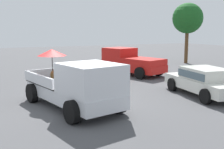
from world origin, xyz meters
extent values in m
plane|color=#4C4C4F|center=(0.00, 0.00, 0.00)|extent=(80.00, 80.00, 0.00)
cylinder|color=black|center=(1.52, 1.31, 0.40)|extent=(0.84, 0.43, 0.80)
cylinder|color=black|center=(1.91, -0.61, 0.40)|extent=(0.84, 0.43, 0.80)
cylinder|color=black|center=(-1.91, 0.61, 0.40)|extent=(0.84, 0.43, 0.80)
cylinder|color=black|center=(-1.52, -1.31, 0.40)|extent=(0.84, 0.43, 0.80)
cube|color=silver|center=(0.00, 0.00, 0.57)|extent=(5.26, 2.76, 0.50)
cube|color=silver|center=(1.37, 0.28, 1.36)|extent=(2.43, 2.24, 1.08)
cube|color=#4C606B|center=(2.35, 0.48, 1.56)|extent=(0.40, 1.70, 0.64)
cube|color=black|center=(-1.13, -0.23, 0.85)|extent=(3.11, 2.36, 0.06)
cube|color=silver|center=(-1.31, 0.67, 1.08)|extent=(2.76, 0.65, 0.40)
cube|color=silver|center=(-0.94, -1.13, 1.08)|extent=(2.76, 0.65, 0.40)
cube|color=silver|center=(-2.45, -0.50, 1.08)|extent=(0.46, 1.82, 0.40)
ellipsoid|color=brown|center=(-1.17, -0.37, 1.14)|extent=(0.73, 0.45, 0.52)
sphere|color=brown|center=(-0.87, -0.31, 1.46)|extent=(0.33, 0.33, 0.28)
cone|color=brown|center=(-0.89, -0.23, 1.60)|extent=(0.11, 0.11, 0.12)
cone|color=brown|center=(-0.86, -0.39, 1.60)|extent=(0.11, 0.11, 0.12)
cylinder|color=black|center=(-1.23, -0.46, 1.46)|extent=(0.04, 0.04, 1.15)
cone|color=red|center=(-1.23, -0.46, 2.13)|extent=(1.43, 1.43, 0.28)
cylinder|color=black|center=(-7.37, 4.87, 0.38)|extent=(0.80, 0.47, 0.76)
cylinder|color=black|center=(-7.94, 6.69, 0.38)|extent=(0.80, 0.47, 0.76)
cylinder|color=black|center=(-4.32, 5.82, 0.38)|extent=(0.80, 0.47, 0.76)
cylinder|color=black|center=(-4.88, 7.63, 0.38)|extent=(0.80, 0.47, 0.76)
cube|color=red|center=(-6.13, 6.25, 0.55)|extent=(5.12, 3.14, 0.50)
cube|color=red|center=(-7.27, 5.90, 1.30)|extent=(2.35, 2.28, 1.00)
cube|color=red|center=(-5.17, 6.55, 1.00)|extent=(3.11, 2.52, 0.40)
cylinder|color=black|center=(-0.69, 5.53, 0.33)|extent=(0.68, 0.30, 0.66)
cylinder|color=black|center=(-0.46, 7.27, 0.33)|extent=(0.68, 0.30, 0.66)
cylinder|color=black|center=(1.98, 5.17, 0.33)|extent=(0.68, 0.30, 0.66)
cube|color=silver|center=(0.76, 6.22, 0.55)|extent=(4.49, 2.31, 0.52)
cube|color=silver|center=(0.86, 6.21, 1.05)|extent=(2.29, 1.86, 0.56)
cube|color=#4C606B|center=(0.86, 6.21, 1.05)|extent=(2.24, 1.93, 0.32)
cylinder|color=brown|center=(-9.77, 14.17, 1.57)|extent=(0.32, 0.32, 3.15)
sphere|color=#19561E|center=(-9.77, 14.17, 4.11)|extent=(2.77, 2.77, 2.77)
camera|label=1|loc=(10.43, -3.27, 3.09)|focal=44.49mm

